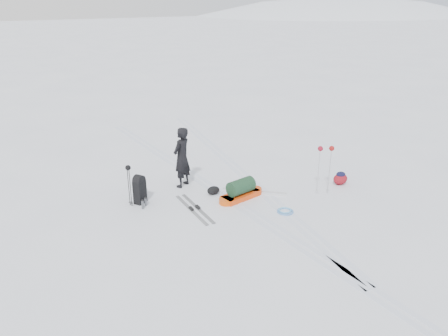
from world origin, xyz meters
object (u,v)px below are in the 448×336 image
at_px(pulk_sled, 241,191).
at_px(ski_poles_black, 128,173).
at_px(expedition_rucksack, 140,189).
at_px(skier, 182,157).

relative_size(pulk_sled, ski_poles_black, 1.30).
bearing_deg(pulk_sled, expedition_rucksack, 144.46).
bearing_deg(skier, ski_poles_black, -15.17).
height_order(skier, pulk_sled, skier).
bearing_deg(skier, pulk_sled, 92.99).
bearing_deg(ski_poles_black, skier, 31.05).
distance_m(skier, ski_poles_black, 1.91).
xyz_separation_m(skier, expedition_rucksack, (-1.51, -0.43, -0.55)).
height_order(skier, expedition_rucksack, skier).
relative_size(skier, expedition_rucksack, 2.05).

